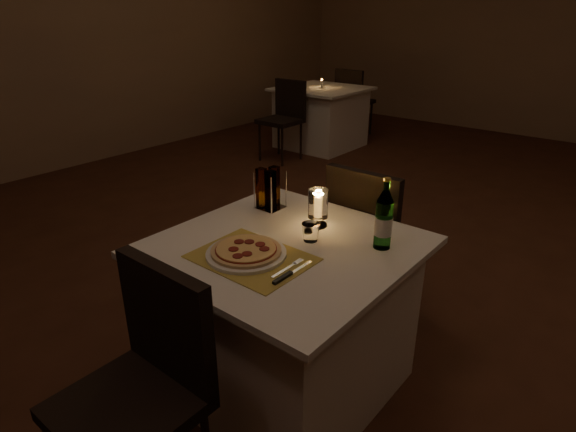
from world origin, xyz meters
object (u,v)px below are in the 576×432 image
Objects in this scene: chair_near at (146,372)px; neighbor_table_left at (321,117)px; pizza at (246,250)px; tumbler at (311,232)px; water_bottle at (384,220)px; main_table at (285,317)px; plate at (246,254)px; hurricane_candle at (318,205)px; chair_far at (370,229)px.

neighbor_table_left is (-2.39, 4.31, -0.18)m from chair_near.
tumbler reaches higher than pizza.
tumbler is (0.11, 0.27, 0.01)m from pizza.
water_bottle is at bearing 27.30° from tumbler.
plate is (-0.05, -0.18, 0.38)m from main_table.
main_table is at bearing -124.39° from tumbler.
pizza is 0.42m from hurricane_candle.
hurricane_candle is at bearing 115.22° from tumbler.
plate is 4.45m from neighbor_table_left.
chair_near is 3.21× the size of pizza.
plate is 0.02m from pizza.
tumbler is at bearing -152.70° from water_bottle.
chair_far is 3.21× the size of pizza.
main_table is 3.12× the size of plate.
chair_far is at bearing 86.81° from pizza.
main_table is 0.42m from plate.
chair_near is at bearing -90.00° from main_table.
water_bottle is 0.30× the size of neighbor_table_left.
water_bottle is (0.33, 0.23, 0.49)m from main_table.
water_bottle is (0.33, -0.49, 0.31)m from chair_far.
plate is at bearing -96.55° from hurricane_candle.
pizza is (-0.05, -0.18, 0.39)m from main_table.
hurricane_candle reaches higher than chair_near.
water_bottle is (0.38, 0.41, 0.11)m from plate.
chair_near is at bearing -84.67° from pizza.
plate is 0.30m from tumbler.
water_bottle is at bearing -0.86° from hurricane_candle.
hurricane_candle is (0.05, 0.41, 0.09)m from plate.
main_table is at bearing -144.99° from water_bottle.
water_bottle is 4.35m from neighbor_table_left.
chair_near is 3.00× the size of water_bottle.
pizza reaches higher than neighbor_table_left.
hurricane_candle is (-0.00, -0.48, 0.29)m from chair_far.
chair_near reaches higher than pizza.
plate is 1.14× the size of pizza.
hurricane_candle is (0.05, 0.41, 0.07)m from pizza.
neighbor_table_left is (-2.34, 3.77, -0.38)m from plate.
water_bottle reaches higher than chair_far.
pizza is 3.59× the size of tumbler.
tumbler is 0.17m from hurricane_candle.
plate is 0.57m from water_bottle.
hurricane_candle is at bearing 90.15° from chair_near.
pizza is 1.62× the size of hurricane_candle.
tumbler is at bearing -55.01° from neighbor_table_left.
chair_near is at bearing -61.01° from neighbor_table_left.
chair_near reaches higher than plate.
water_bottle is at bearing -56.06° from chair_far.
pizza is 0.28× the size of neighbor_table_left.
neighbor_table_left is at bearing 129.66° from chair_far.
pizza is 0.93× the size of water_bottle.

